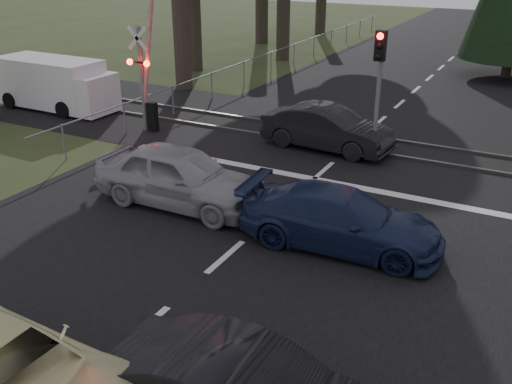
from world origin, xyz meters
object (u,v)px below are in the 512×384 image
Objects in this scene: silver_car at (180,176)px; blue_sedan at (341,219)px; crossing_signal at (147,76)px; dark_car_far at (327,129)px; traffic_signal_center at (379,74)px; white_van at (58,84)px.

blue_sedan is at bearing -92.52° from silver_car.
dark_car_far is at bearing 9.85° from crossing_signal.
traffic_signal_center is 0.93× the size of dark_car_far.
silver_car is 0.88× the size of white_van.
blue_sedan is at bearing -79.74° from traffic_signal_center.
blue_sedan is (9.36, -5.08, -1.38)m from crossing_signal.
traffic_signal_center is 13.67m from white_van.
dark_car_far is (6.60, 1.15, -1.33)m from crossing_signal.
traffic_signal_center is at bearing -93.99° from dark_car_far.
white_van is (-11.88, -0.44, 0.33)m from dark_car_far.
dark_car_far is (-1.68, 0.25, -2.08)m from traffic_signal_center.
silver_car is 1.01× the size of blue_sedan.
blue_sedan is 6.81m from dark_car_far.
silver_car is at bearing -121.15° from traffic_signal_center.
crossing_signal is 5.42m from white_van.
blue_sedan is 0.87× the size of white_van.
white_van reaches higher than silver_car.
crossing_signal is 1.70× the size of traffic_signal_center.
crossing_signal is at bearing 43.99° from silver_car.
traffic_signal_center is 0.86× the size of silver_car.
white_van is (-13.56, -0.18, -1.75)m from traffic_signal_center.
silver_car is 6.31m from dark_car_far.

